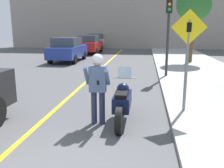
{
  "coord_description": "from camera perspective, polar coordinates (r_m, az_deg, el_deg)",
  "views": [
    {
      "loc": [
        1.95,
        -3.32,
        2.31
      ],
      "look_at": [
        1.13,
        2.82,
        0.91
      ],
      "focal_mm": 40.0,
      "sensor_mm": 36.0,
      "label": 1
    }
  ],
  "objects": [
    {
      "name": "road_center_line",
      "position": [
        9.94,
        -7.46,
        -0.85
      ],
      "size": [
        0.12,
        36.0,
        0.01
      ],
      "color": "yellow",
      "rests_on": "ground"
    },
    {
      "name": "building_backdrop",
      "position": [
        29.48,
        3.97,
        17.18
      ],
      "size": [
        28.0,
        1.2,
        9.28
      ],
      "color": "gray",
      "rests_on": "ground"
    },
    {
      "name": "motorcycle",
      "position": [
        6.25,
        2.39,
        -4.15
      ],
      "size": [
        0.62,
        2.17,
        1.29
      ],
      "color": "black",
      "rests_on": "ground"
    },
    {
      "name": "person_biker",
      "position": [
        5.96,
        -3.29,
        0.51
      ],
      "size": [
        0.59,
        0.47,
        1.72
      ],
      "color": "#282D4C",
      "rests_on": "ground"
    },
    {
      "name": "crossing_sign",
      "position": [
        6.85,
        16.86,
        7.18
      ],
      "size": [
        0.91,
        0.08,
        2.67
      ],
      "color": "slate",
      "rests_on": "sidewalk_curb"
    },
    {
      "name": "traffic_light",
      "position": [
        11.9,
        12.8,
        13.89
      ],
      "size": [
        0.26,
        0.3,
        3.61
      ],
      "color": "#2D2D30",
      "rests_on": "sidewalk_curb"
    },
    {
      "name": "street_tree",
      "position": [
        17.36,
        18.2,
        16.9
      ],
      "size": [
        2.21,
        2.21,
        4.8
      ],
      "color": "brown",
      "rests_on": "sidewalk_curb"
    },
    {
      "name": "parked_car_blue",
      "position": [
        17.91,
        -10.09,
        7.82
      ],
      "size": [
        1.88,
        4.2,
        1.68
      ],
      "color": "black",
      "rests_on": "ground"
    },
    {
      "name": "parked_car_red",
      "position": [
        23.38,
        -5.15,
        9.06
      ],
      "size": [
        1.88,
        4.2,
        1.68
      ],
      "color": "black",
      "rests_on": "ground"
    },
    {
      "name": "parked_car_white",
      "position": [
        29.54,
        -3.52,
        9.83
      ],
      "size": [
        1.88,
        4.2,
        1.68
      ],
      "color": "black",
      "rests_on": "ground"
    }
  ]
}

